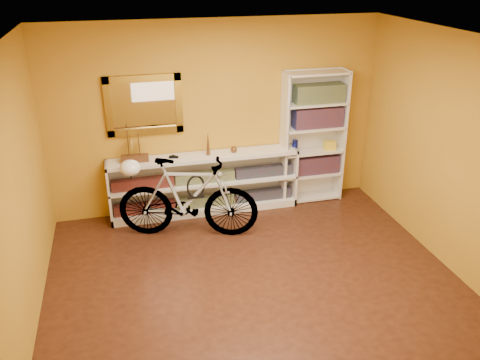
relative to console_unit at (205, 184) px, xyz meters
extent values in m
cube|color=black|center=(0.22, -1.81, -0.43)|extent=(4.50, 4.00, 0.01)
cube|color=silver|center=(0.22, -1.81, 2.18)|extent=(4.50, 4.00, 0.01)
cube|color=#B47F1B|center=(0.22, 0.19, 0.88)|extent=(4.50, 0.01, 2.60)
cube|color=#B47F1B|center=(-2.04, -1.81, 0.88)|extent=(0.01, 4.00, 2.60)
cube|color=#B47F1B|center=(2.47, -1.81, 0.88)|extent=(0.01, 4.00, 2.60)
cube|color=olive|center=(-0.73, 0.15, 1.12)|extent=(0.98, 0.06, 0.78)
cube|color=silver|center=(1.12, 0.17, -0.17)|extent=(0.09, 0.02, 0.09)
cube|color=black|center=(0.00, -0.02, -0.26)|extent=(2.50, 0.13, 0.14)
cube|color=navy|center=(0.00, -0.02, 0.11)|extent=(2.50, 0.13, 0.14)
imported|color=black|center=(-0.41, 0.00, 0.43)|extent=(0.00, 0.00, 0.00)
cone|color=brown|center=(0.06, 0.00, 0.59)|extent=(0.06, 0.06, 0.33)
sphere|color=brown|center=(0.41, 0.00, 0.47)|extent=(0.09, 0.09, 0.09)
cube|color=maroon|center=(1.62, 0.03, 0.12)|extent=(0.70, 0.22, 0.26)
cube|color=maroon|center=(1.62, 0.03, 0.83)|extent=(0.70, 0.22, 0.28)
cube|color=navy|center=(1.62, 0.03, 1.16)|extent=(0.70, 0.22, 0.25)
cylinder|color=navy|center=(1.30, 0.01, 0.43)|extent=(0.08, 0.08, 0.18)
cube|color=maroon|center=(1.37, 0.06, 1.14)|extent=(0.18, 0.18, 0.19)
cube|color=yellow|center=(1.82, -0.01, 0.40)|extent=(0.17, 0.12, 0.12)
imported|color=silver|center=(-0.32, -0.59, 0.11)|extent=(0.95, 1.86, 1.06)
ellipsoid|color=white|center=(-0.99, -0.40, 0.51)|extent=(0.26, 0.25, 0.19)
torus|color=black|center=(-0.22, -0.62, 0.27)|extent=(0.23, 0.02, 0.23)
camera|label=1|loc=(-1.04, -6.09, 2.86)|focal=36.80mm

